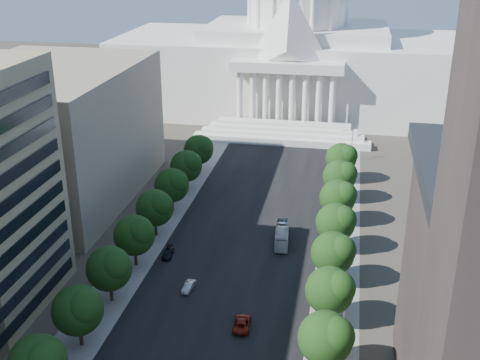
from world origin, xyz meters
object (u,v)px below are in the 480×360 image
Objects in this scene: car_silver at (189,287)px; car_red at (242,323)px; car_dark_b at (168,253)px; city_bus at (282,235)px.

car_silver is 14.10m from car_red.
city_bus is at bearing 19.53° from car_dark_b.
car_silver is 0.73× the size of car_red.
car_dark_b is 22.92m from city_bus.
car_red is (11.00, -8.82, 0.10)m from car_silver.
car_silver is 12.78m from car_dark_b.
city_bus reaches higher than car_red.
car_silver is 24.68m from city_bus.
car_red reaches higher than car_silver.
car_red is at bearing -33.33° from car_silver.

